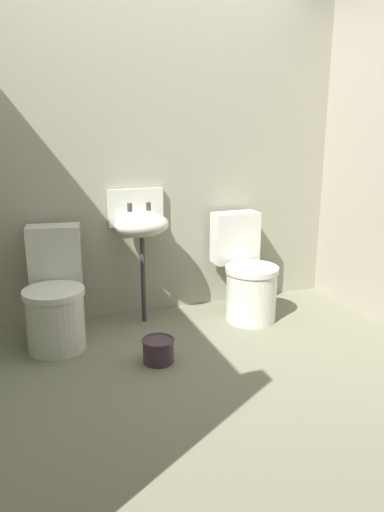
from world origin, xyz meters
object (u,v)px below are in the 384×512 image
at_px(toilet_left, 55,299).
at_px(toilet_right, 246,276).
at_px(sink, 141,223).
at_px(bucket, 158,350).

bearing_deg(toilet_left, toilet_right, -170.69).
distance_m(toilet_right, sink, 0.91).
bearing_deg(toilet_right, sink, -14.46).
bearing_deg(toilet_right, bucket, 29.46).
bearing_deg(sink, bucket, -96.93).
bearing_deg(bucket, sink, 83.07).
bearing_deg(toilet_left, sink, -154.60).
xyz_separation_m(toilet_right, bucket, (-0.86, -0.50, -0.24)).
distance_m(toilet_left, sink, 0.80).
xyz_separation_m(toilet_left, toilet_right, (1.43, -0.00, 0.00)).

